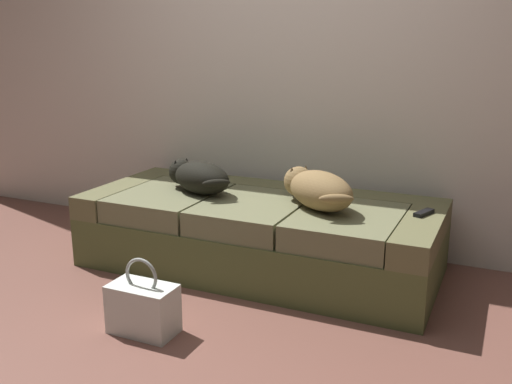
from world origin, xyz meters
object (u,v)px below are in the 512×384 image
at_px(handbag, 143,308).
at_px(dog_dark, 198,177).
at_px(couch, 259,233).
at_px(tv_remote, 424,213).
at_px(dog_tan, 317,189).

bearing_deg(handbag, dog_dark, 103.85).
bearing_deg(couch, tv_remote, 3.66).
distance_m(couch, dog_dark, 0.52).
relative_size(couch, handbag, 5.59).
relative_size(couch, dog_dark, 3.81).
height_order(dog_tan, tv_remote, dog_tan).
bearing_deg(couch, dog_dark, -175.33).
distance_m(dog_dark, tv_remote, 1.36).
relative_size(dog_dark, handbag, 1.47).
relative_size(couch, dog_tan, 3.70).
bearing_deg(handbag, dog_tan, 59.79).
relative_size(couch, tv_remote, 14.09).
relative_size(dog_tan, tv_remote, 3.81).
distance_m(dog_dark, handbag, 1.05).
bearing_deg(couch, dog_tan, -7.07).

